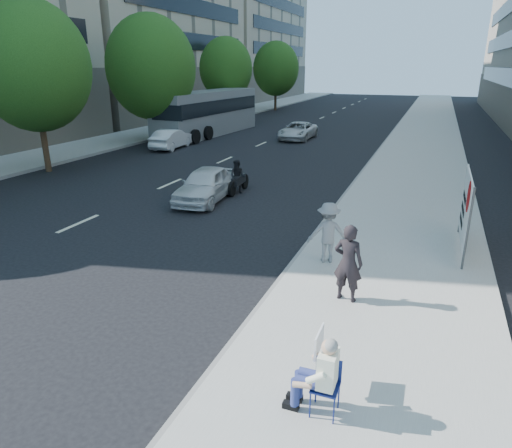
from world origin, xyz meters
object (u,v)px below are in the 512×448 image
at_px(jogger, 328,232).
at_px(white_sedan_far, 298,131).
at_px(white_sedan_near, 205,184).
at_px(motorcycle, 238,178).
at_px(bus, 208,113).
at_px(seated_protester, 319,370).
at_px(pedestrian_woman, 348,263).
at_px(protest_banner, 466,208).
at_px(white_sedan_mid, 171,139).

bearing_deg(jogger, white_sedan_far, -91.31).
distance_m(white_sedan_near, white_sedan_far, 16.95).
bearing_deg(motorcycle, white_sedan_far, 92.86).
height_order(white_sedan_far, motorcycle, motorcycle).
bearing_deg(bus, seated_protester, -56.55).
height_order(seated_protester, jogger, jogger).
bearing_deg(pedestrian_woman, white_sedan_near, -35.86).
distance_m(jogger, pedestrian_woman, 2.15).
xyz_separation_m(seated_protester, white_sedan_far, (-8.21, 27.06, -0.26)).
distance_m(jogger, white_sedan_far, 22.56).
distance_m(pedestrian_woman, white_sedan_far, 24.70).
xyz_separation_m(pedestrian_woman, protest_banner, (2.51, 4.21, 0.35)).
bearing_deg(white_sedan_far, pedestrian_woman, -70.66).
relative_size(jogger, bus, 0.14).
bearing_deg(motorcycle, pedestrian_woman, -56.51).
height_order(protest_banner, motorcycle, protest_banner).
xyz_separation_m(pedestrian_woman, motorcycle, (-6.13, 8.01, -0.41)).
xyz_separation_m(seated_protester, pedestrian_woman, (-0.26, 3.68, 0.18)).
distance_m(white_sedan_mid, motorcycle, 12.02).
bearing_deg(white_sedan_far, jogger, -71.21).
distance_m(seated_protester, bus, 31.09).
xyz_separation_m(white_sedan_mid, motorcycle, (8.44, -8.56, 0.01)).
relative_size(jogger, protest_banner, 0.54).
xyz_separation_m(seated_protester, jogger, (-1.15, 5.64, 0.10)).
height_order(protest_banner, white_sedan_mid, protest_banner).
relative_size(white_sedan_mid, motorcycle, 1.87).
bearing_deg(protest_banner, motorcycle, 156.21).
height_order(seated_protester, motorcycle, seated_protester).
distance_m(protest_banner, bus, 26.04).
bearing_deg(white_sedan_mid, bus, -88.49).
distance_m(seated_protester, motorcycle, 13.33).
bearing_deg(bus, protest_banner, -43.50).
xyz_separation_m(protest_banner, white_sedan_far, (-10.46, 19.18, -0.78)).
height_order(pedestrian_woman, white_sedan_mid, pedestrian_woman).
bearing_deg(protest_banner, white_sedan_far, 118.62).
bearing_deg(white_sedan_far, bus, -178.55).
bearing_deg(bus, white_sedan_far, 4.46).
relative_size(white_sedan_near, bus, 0.32).
bearing_deg(white_sedan_near, motorcycle, 59.13).
relative_size(jogger, white_sedan_far, 0.37).
height_order(jogger, white_sedan_near, jogger).
distance_m(white_sedan_far, bus, 7.35).
bearing_deg(white_sedan_near, bus, 111.41).
distance_m(jogger, motorcycle, 8.01).
bearing_deg(protest_banner, bus, 132.95).
xyz_separation_m(white_sedan_near, white_sedan_far, (-1.08, 16.92, -0.05)).
relative_size(pedestrian_woman, white_sedan_mid, 0.47).
distance_m(jogger, white_sedan_near, 7.50).
relative_size(protest_banner, white_sedan_mid, 0.80).
relative_size(seated_protester, motorcycle, 0.64).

